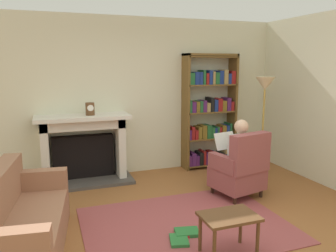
{
  "coord_description": "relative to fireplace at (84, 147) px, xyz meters",
  "views": [
    {
      "loc": [
        -1.47,
        -3.15,
        1.9
      ],
      "look_at": [
        0.1,
        1.2,
        1.05
      ],
      "focal_mm": 35.8,
      "sensor_mm": 36.0,
      "label": 1
    }
  ],
  "objects": [
    {
      "name": "side_wall_right",
      "position": [
        3.61,
        -1.05,
        0.76
      ],
      "size": [
        0.1,
        5.2,
        2.7
      ],
      "primitive_type": "cube",
      "color": "beige",
      "rests_on": "ground"
    },
    {
      "name": "area_rug",
      "position": [
        0.96,
        -2.0,
        -0.58
      ],
      "size": [
        2.4,
        1.8,
        0.01
      ],
      "primitive_type": "cube",
      "color": "#994646",
      "rests_on": "ground"
    },
    {
      "name": "fireplace",
      "position": [
        0.0,
        0.0,
        0.0
      ],
      "size": [
        1.5,
        0.64,
        1.11
      ],
      "color": "#4C4742",
      "rests_on": "ground"
    },
    {
      "name": "bookshelf",
      "position": [
        2.29,
        0.03,
        0.43
      ],
      "size": [
        1.0,
        0.32,
        2.09
      ],
      "color": "brown",
      "rests_on": "ground"
    },
    {
      "name": "sofa_floral",
      "position": [
        -0.85,
        -2.0,
        -0.27
      ],
      "size": [
        0.94,
        1.78,
        0.85
      ],
      "rotation": [
        0.0,
        0.0,
        1.43
      ],
      "color": "#9D6A4E",
      "rests_on": "ground"
    },
    {
      "name": "ground",
      "position": [
        0.96,
        -2.3,
        -0.59
      ],
      "size": [
        14.0,
        14.0,
        0.0
      ],
      "primitive_type": "plane",
      "color": "#965C30"
    },
    {
      "name": "mantel_clock",
      "position": [
        0.12,
        -0.1,
        0.62
      ],
      "size": [
        0.14,
        0.14,
        0.2
      ],
      "color": "brown",
      "rests_on": "fireplace"
    },
    {
      "name": "side_table",
      "position": [
        1.11,
        -2.74,
        -0.22
      ],
      "size": [
        0.56,
        0.39,
        0.44
      ],
      "color": "brown",
      "rests_on": "ground"
    },
    {
      "name": "floor_lamp",
      "position": [
        2.84,
        -0.84,
        0.86
      ],
      "size": [
        0.32,
        0.32,
        1.71
      ],
      "color": "#B7933F",
      "rests_on": "ground"
    },
    {
      "name": "back_wall",
      "position": [
        0.96,
        0.25,
        0.76
      ],
      "size": [
        5.6,
        0.1,
        2.7
      ],
      "primitive_type": "cube",
      "color": "beige",
      "rests_on": "ground"
    },
    {
      "name": "seated_reader",
      "position": [
        2.02,
        -1.34,
        0.03
      ],
      "size": [
        0.43,
        0.58,
        1.14
      ],
      "rotation": [
        0.0,
        0.0,
        3.36
      ],
      "color": "silver",
      "rests_on": "ground"
    },
    {
      "name": "armchair_reading",
      "position": [
        2.04,
        -1.46,
        -0.16
      ],
      "size": [
        0.76,
        0.74,
        0.97
      ],
      "rotation": [
        0.0,
        0.0,
        3.36
      ],
      "color": "#331E14",
      "rests_on": "ground"
    },
    {
      "name": "scattered_books",
      "position": [
        0.89,
        -2.25,
        -0.56
      ],
      "size": [
        0.81,
        0.51,
        0.04
      ],
      "color": "#267233",
      "rests_on": "area_rug"
    }
  ]
}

